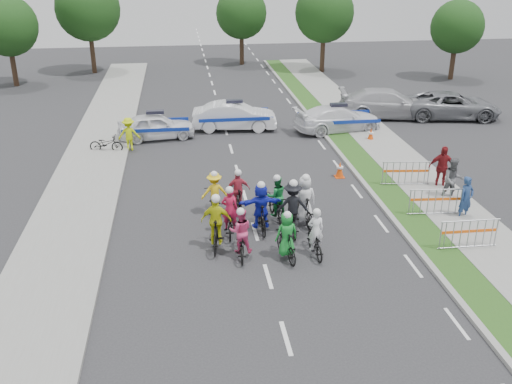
{
  "coord_description": "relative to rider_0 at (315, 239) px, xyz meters",
  "views": [
    {
      "loc": [
        -2.35,
        -14.67,
        9.17
      ],
      "look_at": [
        0.16,
        3.94,
        1.1
      ],
      "focal_mm": 40.0,
      "sensor_mm": 36.0,
      "label": 1
    }
  ],
  "objects": [
    {
      "name": "marshal_hiviz",
      "position": [
        -6.63,
        11.37,
        0.26
      ],
      "size": [
        1.06,
        0.61,
        1.63
      ],
      "primitive_type": "imported",
      "rotation": [
        0.0,
        0.0,
        3.14
      ],
      "color": "#C5DF0B",
      "rests_on": "ground"
    },
    {
      "name": "tree_0",
      "position": [
        -15.7,
        26.84,
        3.63
      ],
      "size": [
        4.2,
        4.2,
        6.3
      ],
      "color": "#382619",
      "rests_on": "ground"
    },
    {
      "name": "rider_6",
      "position": [
        -2.58,
        1.83,
        0.04
      ],
      "size": [
        0.78,
        1.82,
        1.81
      ],
      "rotation": [
        0.0,
        0.0,
        3.05
      ],
      "color": "black",
      "rests_on": "ground"
    },
    {
      "name": "rider_1",
      "position": [
        -0.97,
        -0.17,
        0.11
      ],
      "size": [
        0.79,
        1.68,
        1.71
      ],
      "rotation": [
        0.0,
        0.0,
        3.33
      ],
      "color": "black",
      "rests_on": "ground"
    },
    {
      "name": "spectator_0",
      "position": [
        6.01,
        1.83,
        0.27
      ],
      "size": [
        0.7,
        0.58,
        1.65
      ],
      "primitive_type": "imported",
      "rotation": [
        0.0,
        0.0,
        0.35
      ],
      "color": "navy",
      "rests_on": "ground"
    },
    {
      "name": "spectator_1",
      "position": [
        6.31,
        3.51,
        0.31
      ],
      "size": [
        0.91,
        0.74,
        1.73
      ],
      "primitive_type": "imported",
      "rotation": [
        0.0,
        0.0,
        -0.11
      ],
      "color": "#5B5C61",
      "rests_on": "ground"
    },
    {
      "name": "sidewalk_right",
      "position": [
        5.9,
        3.84,
        -0.49
      ],
      "size": [
        2.4,
        60.0,
        0.13
      ],
      "primitive_type": "cube",
      "color": "gray",
      "rests_on": "ground"
    },
    {
      "name": "rider_9",
      "position": [
        -2.12,
        3.48,
        0.13
      ],
      "size": [
        0.91,
        1.71,
        1.77
      ],
      "rotation": [
        0.0,
        0.0,
        3.22
      ],
      "color": "black",
      "rests_on": "ground"
    },
    {
      "name": "civilian_sedan",
      "position": [
        7.92,
        15.33,
        0.27
      ],
      "size": [
        6.0,
        3.22,
        1.65
      ],
      "primitive_type": "imported",
      "rotation": [
        0.0,
        0.0,
        1.41
      ],
      "color": "#ABABB0",
      "rests_on": "ground"
    },
    {
      "name": "rider_2",
      "position": [
        -2.38,
        0.2,
        0.1
      ],
      "size": [
        0.76,
        1.74,
        1.75
      ],
      "rotation": [
        0.0,
        0.0,
        3.09
      ],
      "color": "black",
      "rests_on": "ground"
    },
    {
      "name": "cone_1",
      "position": [
        5.52,
        11.1,
        -0.22
      ],
      "size": [
        0.4,
        0.4,
        0.7
      ],
      "color": "#F24C0C",
      "rests_on": "ground"
    },
    {
      "name": "police_car_2",
      "position": [
        4.3,
        13.07,
        0.13
      ],
      "size": [
        5.0,
        2.69,
        1.38
      ],
      "primitive_type": "imported",
      "rotation": [
        0.0,
        0.0,
        1.74
      ],
      "color": "white",
      "rests_on": "ground"
    },
    {
      "name": "spectator_2",
      "position": [
        6.37,
        4.69,
        0.36
      ],
      "size": [
        1.15,
        0.69,
        1.84
      ],
      "primitive_type": "imported",
      "rotation": [
        0.0,
        0.0,
        -0.24
      ],
      "color": "maroon",
      "rests_on": "ground"
    },
    {
      "name": "curb_right",
      "position": [
        3.4,
        3.84,
        -0.5
      ],
      "size": [
        0.2,
        60.0,
        0.12
      ],
      "primitive_type": "cube",
      "color": "gray",
      "rests_on": "ground"
    },
    {
      "name": "tree_3",
      "position": [
        -10.7,
        30.84,
        4.33
      ],
      "size": [
        4.9,
        4.9,
        7.35
      ],
      "color": "#382619",
      "rests_on": "ground"
    },
    {
      "name": "police_car_1",
      "position": [
        -1.19,
        14.11,
        0.19
      ],
      "size": [
        4.66,
        2.02,
        1.49
      ],
      "primitive_type": "imported",
      "rotation": [
        0.0,
        0.0,
        1.47
      ],
      "color": "white",
      "rests_on": "ground"
    },
    {
      "name": "rider_4",
      "position": [
        -0.43,
        1.65,
        0.21
      ],
      "size": [
        1.16,
        2.01,
        2.01
      ],
      "rotation": [
        0.0,
        0.0,
        3.07
      ],
      "color": "black",
      "rests_on": "ground"
    },
    {
      "name": "tree_4",
      "position": [
        1.3,
        32.84,
        3.63
      ],
      "size": [
        4.2,
        4.2,
        6.3
      ],
      "color": "#382619",
      "rests_on": "ground"
    },
    {
      "name": "barrier_2",
      "position": [
        5.0,
        5.03,
        0.0
      ],
      "size": [
        2.04,
        0.72,
        1.12
      ],
      "primitive_type": null,
      "rotation": [
        0.0,
        0.0,
        -0.11
      ],
      "color": "#A5A8AD",
      "rests_on": "ground"
    },
    {
      "name": "civilian_suv",
      "position": [
        11.56,
        14.7,
        0.2
      ],
      "size": [
        5.8,
        3.41,
        1.52
      ],
      "primitive_type": "imported",
      "rotation": [
        0.0,
        0.0,
        1.4
      ],
      "color": "slate",
      "rests_on": "ground"
    },
    {
      "name": "grass_strip",
      "position": [
        4.1,
        3.84,
        -0.5
      ],
      "size": [
        1.2,
        60.0,
        0.11
      ],
      "primitive_type": "cube",
      "color": "#244B18",
      "rests_on": "ground"
    },
    {
      "name": "rider_5",
      "position": [
        -1.49,
        1.89,
        0.24
      ],
      "size": [
        1.53,
        1.83,
        1.9
      ],
      "rotation": [
        0.0,
        0.0,
        3.19
      ],
      "color": "black",
      "rests_on": "ground"
    },
    {
      "name": "ground",
      "position": [
        -1.7,
        -1.16,
        -0.56
      ],
      "size": [
        90.0,
        90.0,
        0.0
      ],
      "primitive_type": "plane",
      "color": "#28282B",
      "rests_on": "ground"
    },
    {
      "name": "rider_3",
      "position": [
        -3.1,
        0.85,
        0.2
      ],
      "size": [
        1.04,
        1.93,
        1.97
      ],
      "rotation": [
        0.0,
        0.0,
        2.99
      ],
      "color": "black",
      "rests_on": "ground"
    },
    {
      "name": "cone_0",
      "position": [
        2.62,
        6.47,
        -0.22
      ],
      "size": [
        0.4,
        0.4,
        0.7
      ],
      "color": "#F24C0C",
      "rests_on": "ground"
    },
    {
      "name": "rider_10",
      "position": [
        -2.99,
        3.42,
        0.13
      ],
      "size": [
        1.04,
        1.79,
        1.77
      ],
      "rotation": [
        0.0,
        0.0,
        3.26
      ],
      "color": "black",
      "rests_on": "ground"
    },
    {
      "name": "rider_8",
      "position": [
        -0.81,
        2.75,
        0.1
      ],
      "size": [
        0.83,
        1.8,
        1.77
      ],
      "rotation": [
        0.0,
        0.0,
        3.28
      ],
      "color": "black",
      "rests_on": "ground"
    },
    {
      "name": "parked_bike",
      "position": [
        -7.74,
        11.17,
        -0.13
      ],
      "size": [
        1.71,
        0.88,
        0.86
      ],
      "primitive_type": "imported",
      "rotation": [
        0.0,
        0.0,
        1.38
      ],
      "color": "black",
      "rests_on": "ground"
    },
    {
      "name": "police_car_0",
      "position": [
        -5.38,
        13.01,
        0.11
      ],
      "size": [
        4.13,
        2.14,
        1.34
      ],
      "primitive_type": "imported",
      "rotation": [
        0.0,
        0.0,
        1.72
      ],
      "color": "white",
      "rests_on": "ground"
    },
    {
      "name": "barrier_0",
      "position": [
        5.0,
        -0.45,
        0.0
      ],
      "size": [
        2.01,
        0.52,
        1.12
      ],
      "primitive_type": null,
      "rotation": [
        0.0,
        0.0,
        -0.01
      ],
      "color": "#A5A8AD",
      "rests_on": "ground"
    },
    {
      "name": "tree_2",
      "position": [
        16.3,
        24.84,
        3.28
      ],
      "size": [
        3.85,
        3.85,
        5.77
      ],
      "color": "#382619",
      "rests_on": "ground"
    },
    {
      "name": "rider_7",
      "position": [
        0.12,
        2.19,
        0.2
      ],
      "size": [
        0.89,
        1.93,
        1.97
      ],
      "rotation": [
        0.0,
        0.0,
        3.28
      ],
      "color": "black",
      "rests_on": "ground"
    },
    {
      "name": "rider_0",
      "position": [
        0.0,
        0.0,
        0.0
      ],
      "size": [
        0.64,
        1.66,
        1.67
      ],
      "rotation": [
        0.0,
        0.0,
        3.18
      ],
      "color": "black",
      "rests_on": "ground"
    },
    {
      "name": "barrier_1",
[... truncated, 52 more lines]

